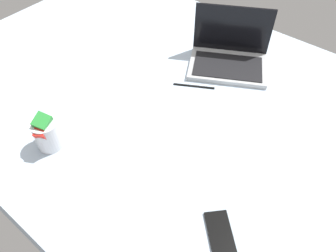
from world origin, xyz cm
name	(u,v)px	position (x,y,z in cm)	size (l,w,h in cm)	color
bed_mattress	(144,97)	(0.00, 0.00, 9.00)	(180.00, 140.00, 18.00)	silver
laptop	(229,56)	(21.10, 32.57, 22.41)	(40.00, 36.08, 23.00)	#B7BABC
snack_cup	(47,133)	(-2.64, -45.23, 24.16)	(10.12, 9.76, 14.33)	silver
cell_phone	(220,234)	(61.35, -35.76, 18.40)	(6.80, 14.00, 0.80)	black
charger_cable	(194,86)	(18.38, 10.79, 18.30)	(17.00, 0.60, 0.60)	black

